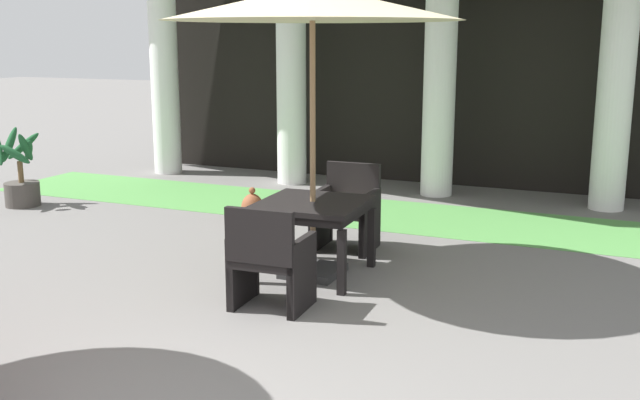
% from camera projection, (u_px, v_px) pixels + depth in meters
% --- Properties ---
extents(lawn_strip, '(12.16, 1.68, 0.01)m').
position_uv_depth(lawn_strip, '(406.00, 216.00, 9.48)').
color(lawn_strip, '#519347').
rests_on(lawn_strip, ground).
extents(patio_table_mid_left, '(1.00, 1.00, 0.72)m').
position_uv_depth(patio_table_mid_left, '(313.00, 211.00, 7.03)').
color(patio_table_mid_left, black).
rests_on(patio_table_mid_left, ground).
extents(patio_umbrella_mid_left, '(2.69, 2.69, 2.72)m').
position_uv_depth(patio_umbrella_mid_left, '(312.00, 6.00, 6.64)').
color(patio_umbrella_mid_left, '#2D2D2D').
rests_on(patio_umbrella_mid_left, ground).
extents(patio_chair_mid_left_north, '(0.64, 0.61, 0.89)m').
position_uv_depth(patio_chair_mid_left_north, '(346.00, 210.00, 7.97)').
color(patio_chair_mid_left_north, black).
rests_on(patio_chair_mid_left_north, ground).
extents(patio_chair_mid_left_south, '(0.63, 0.54, 0.89)m').
position_uv_depth(patio_chair_mid_left_south, '(270.00, 261.00, 6.19)').
color(patio_chair_mid_left_south, black).
rests_on(patio_chair_mid_left_south, ground).
extents(potted_palm_left_edge, '(0.69, 0.75, 1.07)m').
position_uv_depth(potted_palm_left_edge, '(20.00, 180.00, 10.01)').
color(potted_palm_left_edge, '#47423D').
rests_on(potted_palm_left_edge, ground).
extents(terracotta_urn, '(0.27, 0.27, 0.45)m').
position_uv_depth(terracotta_urn, '(252.00, 208.00, 9.09)').
color(terracotta_urn, brown).
rests_on(terracotta_urn, ground).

